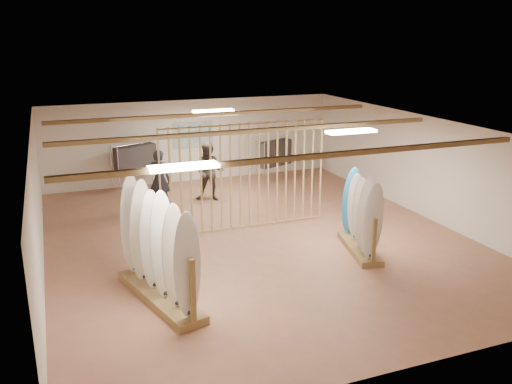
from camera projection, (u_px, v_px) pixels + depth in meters
name	position (u px, v px, depth m)	size (l,w,h in m)	color
floor	(256.00, 238.00, 13.62)	(12.00, 12.00, 0.00)	#AE7254
ceiling	(256.00, 127.00, 12.83)	(12.00, 12.00, 0.00)	gray
wall_back	(193.00, 141.00, 18.60)	(12.00, 12.00, 0.00)	white
wall_front	(405.00, 287.00, 7.86)	(12.00, 12.00, 0.00)	white
wall_left	(37.00, 207.00, 11.49)	(12.00, 12.00, 0.00)	white
wall_right	(424.00, 167.00, 14.96)	(12.00, 12.00, 0.00)	white
ceiling_slats	(256.00, 131.00, 12.86)	(9.50, 6.12, 0.10)	olive
light_panels	(256.00, 130.00, 12.85)	(1.20, 0.35, 0.06)	white
bamboo_partition	(245.00, 176.00, 13.94)	(4.45, 0.05, 2.78)	tan
poster	(193.00, 135.00, 18.52)	(1.40, 0.03, 0.90)	teal
rack_left	(158.00, 264.00, 10.23)	(1.27, 2.76, 2.17)	olive
rack_right	(361.00, 225.00, 12.61)	(0.98, 2.05, 1.89)	olive
clothing_rack_a	(135.00, 159.00, 17.44)	(1.42, 0.88, 1.60)	silver
clothing_rack_b	(275.00, 153.00, 18.59)	(1.34, 0.83, 1.51)	silver
shopper_a	(159.00, 176.00, 15.58)	(0.73, 0.50, 2.01)	#222229
shopper_b	(209.00, 168.00, 16.41)	(0.99, 0.77, 2.04)	#3A332D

